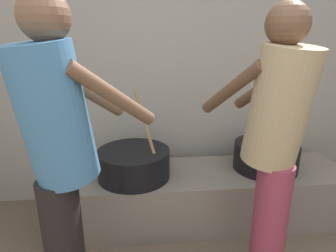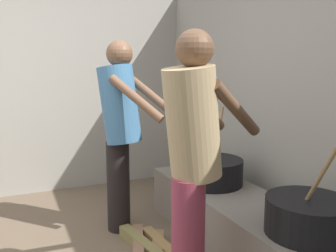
{
  "view_description": "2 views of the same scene",
  "coord_description": "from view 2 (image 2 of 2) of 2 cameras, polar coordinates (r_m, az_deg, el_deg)",
  "views": [
    {
      "loc": [
        -0.5,
        -0.23,
        1.44
      ],
      "look_at": [
        -0.34,
        1.4,
        0.94
      ],
      "focal_mm": 29.71,
      "sensor_mm": 36.0,
      "label": 1
    },
    {
      "loc": [
        1.99,
        0.2,
        1.4
      ],
      "look_at": [
        -0.03,
        1.1,
        1.06
      ],
      "focal_mm": 37.92,
      "sensor_mm": 36.0,
      "label": 2
    }
  ],
  "objects": [
    {
      "name": "cooking_pot_main",
      "position": [
        3.11,
        6.87,
        -7.22
      ],
      "size": [
        0.55,
        0.55,
        0.67
      ],
      "color": "black",
      "rests_on": "hearth_ledge"
    },
    {
      "name": "cook_in_blue_shirt",
      "position": [
        3.04,
        -7.67,
        0.22
      ],
      "size": [
        0.72,
        0.68,
        1.65
      ],
      "color": "black",
      "rests_on": "ground_plane"
    },
    {
      "name": "firewood_pile",
      "position": [
        2.92,
        -3.12,
        -18.88
      ],
      "size": [
        0.74,
        0.44,
        0.09
      ],
      "color": "#8A624A",
      "rests_on": "ground_plane"
    },
    {
      "name": "block_enclosure_rear",
      "position": [
        2.9,
        22.49,
        3.7
      ],
      "size": [
        4.88,
        0.2,
        2.34
      ],
      "primitive_type": "cube",
      "color": "#9E998E",
      "rests_on": "ground_plane"
    },
    {
      "name": "cook_in_tan_shirt",
      "position": [
        2.06,
        3.99,
        -4.23
      ],
      "size": [
        0.55,
        0.74,
        1.63
      ],
      "color": "#8C3347",
      "rests_on": "ground_plane"
    },
    {
      "name": "cooking_pot_secondary",
      "position": [
        2.34,
        21.66,
        -13.35
      ],
      "size": [
        0.51,
        0.51,
        0.67
      ],
      "color": "black",
      "rests_on": "hearth_ledge"
    },
    {
      "name": "hearth_ledge",
      "position": [
        2.83,
        13.11,
        -16.14
      ],
      "size": [
        2.38,
        0.6,
        0.43
      ],
      "primitive_type": "cube",
      "color": "slate",
      "rests_on": "ground_plane"
    }
  ]
}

